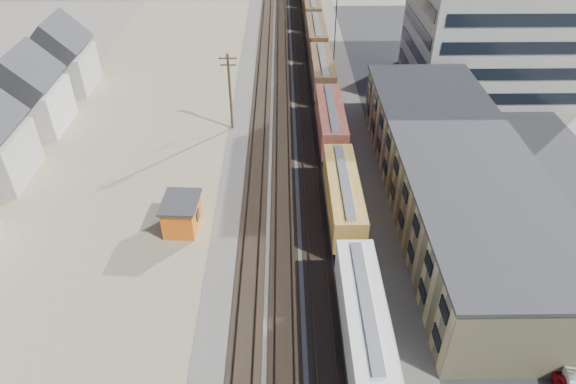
{
  "coord_description": "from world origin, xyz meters",
  "views": [
    {
      "loc": [
        -2.07,
        -16.48,
        32.49
      ],
      "look_at": [
        -1.57,
        23.82,
        3.0
      ],
      "focal_mm": 32.0,
      "sensor_mm": 36.0,
      "label": 1
    }
  ],
  "objects_px": {
    "utility_pole_north": "(230,90)",
    "parked_car_blue": "(446,92)",
    "maintenance_shed": "(182,214)",
    "freight_train": "(326,93)"
  },
  "relations": [
    {
      "from": "utility_pole_north",
      "to": "parked_car_blue",
      "type": "xyz_separation_m",
      "value": [
        29.79,
        8.61,
        -4.45
      ]
    },
    {
      "from": "maintenance_shed",
      "to": "freight_train",
      "type": "bearing_deg",
      "value": 57.05
    },
    {
      "from": "utility_pole_north",
      "to": "maintenance_shed",
      "type": "height_order",
      "value": "utility_pole_north"
    },
    {
      "from": "freight_train",
      "to": "parked_car_blue",
      "type": "height_order",
      "value": "freight_train"
    },
    {
      "from": "freight_train",
      "to": "maintenance_shed",
      "type": "height_order",
      "value": "freight_train"
    },
    {
      "from": "maintenance_shed",
      "to": "utility_pole_north",
      "type": "bearing_deg",
      "value": 80.47
    },
    {
      "from": "maintenance_shed",
      "to": "parked_car_blue",
      "type": "relative_size",
      "value": 0.76
    },
    {
      "from": "utility_pole_north",
      "to": "parked_car_blue",
      "type": "distance_m",
      "value": 31.33
    },
    {
      "from": "freight_train",
      "to": "utility_pole_north",
      "type": "height_order",
      "value": "utility_pole_north"
    },
    {
      "from": "freight_train",
      "to": "utility_pole_north",
      "type": "xyz_separation_m",
      "value": [
        -12.3,
        -4.3,
        2.5
      ]
    }
  ]
}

